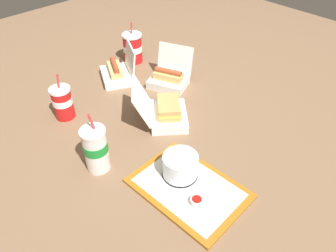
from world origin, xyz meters
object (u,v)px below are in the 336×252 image
(ketchup_cup, at_px, (197,201))
(soda_cup_right, at_px, (133,48))
(soda_cup_corner, at_px, (63,102))
(food_tray, at_px, (188,188))
(cake_container, at_px, (180,166))
(clamshell_hotdog_right, at_px, (117,72))
(clamshell_hotdog_front, at_px, (169,78))
(plastic_fork, at_px, (178,206))
(soda_cup_back, at_px, (96,149))
(clamshell_sandwich_left, at_px, (166,112))

(ketchup_cup, xyz_separation_m, soda_cup_right, (0.87, -0.46, 0.05))
(ketchup_cup, distance_m, soda_cup_corner, 0.70)
(food_tray, bearing_deg, cake_container, -17.95)
(clamshell_hotdog_right, xyz_separation_m, clamshell_hotdog_front, (-0.21, -0.15, 0.00))
(plastic_fork, distance_m, clamshell_hotdog_front, 0.72)
(clamshell_hotdog_right, bearing_deg, soda_cup_back, 135.99)
(food_tray, bearing_deg, plastic_fork, 111.13)
(soda_cup_right, bearing_deg, cake_container, 151.34)
(clamshell_hotdog_front, distance_m, soda_cup_right, 0.31)
(soda_cup_back, bearing_deg, soda_cup_corner, -11.36)
(ketchup_cup, bearing_deg, soda_cup_right, -27.85)
(ketchup_cup, height_order, clamshell_hotdog_front, clamshell_hotdog_front)
(clamshell_hotdog_right, relative_size, soda_cup_corner, 1.14)
(plastic_fork, relative_size, clamshell_hotdog_front, 0.48)
(ketchup_cup, height_order, clamshell_sandwich_left, clamshell_sandwich_left)
(cake_container, distance_m, soda_cup_back, 0.29)
(plastic_fork, bearing_deg, soda_cup_back, -15.56)
(clamshell_sandwich_left, bearing_deg, soda_cup_corner, 42.37)
(clamshell_sandwich_left, height_order, clamshell_hotdog_front, clamshell_sandwich_left)
(soda_cup_back, bearing_deg, clamshell_hotdog_right, -44.01)
(food_tray, distance_m, clamshell_sandwich_left, 0.38)
(soda_cup_corner, relative_size, soda_cup_back, 0.86)
(food_tray, bearing_deg, clamshell_hotdog_right, -19.58)
(soda_cup_back, relative_size, soda_cup_right, 1.10)
(soda_cup_back, bearing_deg, food_tray, -152.08)
(cake_container, xyz_separation_m, clamshell_hotdog_front, (0.45, -0.38, -0.01))
(plastic_fork, relative_size, soda_cup_corner, 0.55)
(cake_container, height_order, soda_cup_corner, soda_cup_corner)
(cake_container, relative_size, clamshell_hotdog_right, 0.54)
(clamshell_sandwich_left, relative_size, soda_cup_back, 1.25)
(clamshell_sandwich_left, distance_m, soda_cup_back, 0.36)
(clamshell_sandwich_left, distance_m, soda_cup_corner, 0.43)
(ketchup_cup, distance_m, soda_cup_right, 0.99)
(ketchup_cup, height_order, soda_cup_right, soda_cup_right)
(clamshell_hotdog_front, height_order, soda_cup_back, soda_cup_back)
(soda_cup_corner, bearing_deg, clamshell_hotdog_right, -76.49)
(ketchup_cup, distance_m, clamshell_sandwich_left, 0.45)
(soda_cup_corner, bearing_deg, clamshell_hotdog_front, -104.96)
(food_tray, distance_m, clamshell_hotdog_right, 0.76)
(plastic_fork, bearing_deg, clamshell_hotdog_right, -52.77)
(soda_cup_corner, bearing_deg, soda_cup_back, 168.64)
(ketchup_cup, bearing_deg, clamshell_hotdog_front, -37.30)
(soda_cup_corner, bearing_deg, soda_cup_right, -71.46)
(cake_container, xyz_separation_m, clamshell_sandwich_left, (0.26, -0.18, -0.01))
(clamshell_sandwich_left, distance_m, soda_cup_right, 0.54)
(clamshell_sandwich_left, xyz_separation_m, clamshell_hotdog_front, (0.19, -0.20, -0.00))
(soda_cup_corner, height_order, soda_cup_right, soda_cup_right)
(soda_cup_corner, distance_m, soda_cup_right, 0.54)
(plastic_fork, xyz_separation_m, clamshell_hotdog_front, (0.54, -0.48, 0.03))
(cake_container, relative_size, soda_cup_corner, 0.61)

